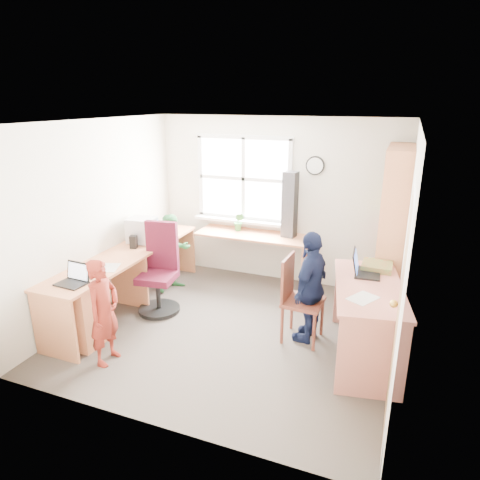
{
  "coord_description": "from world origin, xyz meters",
  "views": [
    {
      "loc": [
        1.72,
        -4.17,
        2.62
      ],
      "look_at": [
        0.0,
        0.25,
        1.05
      ],
      "focal_mm": 32.0,
      "sensor_mm": 36.0,
      "label": 1
    }
  ],
  "objects_px": {
    "laptop_left": "(74,279)",
    "person_green": "(173,252)",
    "person_navy": "(311,287)",
    "wooden_chair": "(297,295)",
    "crt_monitor": "(142,230)",
    "potted_plant": "(239,222)",
    "right_desk": "(367,305)",
    "bookshelf": "(392,237)",
    "cd_tower": "(290,205)",
    "l_desk": "(123,287)",
    "swivel_chair": "(160,274)",
    "laptop_right": "(363,268)",
    "person_red": "(104,312)"
  },
  "relations": [
    {
      "from": "person_navy",
      "to": "wooden_chair",
      "type": "bearing_deg",
      "value": -63.46
    },
    {
      "from": "swivel_chair",
      "to": "laptop_right",
      "type": "xyz_separation_m",
      "value": [
        2.47,
        0.13,
        0.39
      ]
    },
    {
      "from": "person_green",
      "to": "laptop_right",
      "type": "bearing_deg",
      "value": -74.21
    },
    {
      "from": "swivel_chair",
      "to": "cd_tower",
      "type": "height_order",
      "value": "cd_tower"
    },
    {
      "from": "crt_monitor",
      "to": "person_green",
      "type": "distance_m",
      "value": 0.55
    },
    {
      "from": "laptop_left",
      "to": "person_navy",
      "type": "xyz_separation_m",
      "value": [
        2.33,
        1.05,
        -0.16
      ]
    },
    {
      "from": "l_desk",
      "to": "person_navy",
      "type": "distance_m",
      "value": 2.24
    },
    {
      "from": "right_desk",
      "to": "laptop_left",
      "type": "xyz_separation_m",
      "value": [
        -2.95,
        -0.9,
        0.2
      ]
    },
    {
      "from": "laptop_right",
      "to": "potted_plant",
      "type": "relative_size",
      "value": 1.38
    },
    {
      "from": "bookshelf",
      "to": "laptop_left",
      "type": "height_order",
      "value": "bookshelf"
    },
    {
      "from": "right_desk",
      "to": "laptop_left",
      "type": "bearing_deg",
      "value": -173.02
    },
    {
      "from": "right_desk",
      "to": "laptop_right",
      "type": "xyz_separation_m",
      "value": [
        -0.1,
        0.3,
        0.28
      ]
    },
    {
      "from": "laptop_left",
      "to": "bookshelf",
      "type": "bearing_deg",
      "value": 37.92
    },
    {
      "from": "l_desk",
      "to": "right_desk",
      "type": "xyz_separation_m",
      "value": [
        2.81,
        0.28,
        0.14
      ]
    },
    {
      "from": "wooden_chair",
      "to": "laptop_left",
      "type": "bearing_deg",
      "value": -152.83
    },
    {
      "from": "swivel_chair",
      "to": "laptop_left",
      "type": "bearing_deg",
      "value": -117.26
    },
    {
      "from": "laptop_left",
      "to": "cd_tower",
      "type": "relative_size",
      "value": 0.35
    },
    {
      "from": "laptop_left",
      "to": "l_desk",
      "type": "bearing_deg",
      "value": 81.23
    },
    {
      "from": "right_desk",
      "to": "wooden_chair",
      "type": "distance_m",
      "value": 0.77
    },
    {
      "from": "right_desk",
      "to": "laptop_left",
      "type": "relative_size",
      "value": 4.67
    },
    {
      "from": "laptop_left",
      "to": "potted_plant",
      "type": "height_order",
      "value": "potted_plant"
    },
    {
      "from": "swivel_chair",
      "to": "potted_plant",
      "type": "bearing_deg",
      "value": 58.95
    },
    {
      "from": "wooden_chair",
      "to": "laptop_right",
      "type": "height_order",
      "value": "laptop_right"
    },
    {
      "from": "bookshelf",
      "to": "cd_tower",
      "type": "xyz_separation_m",
      "value": [
        -1.39,
        0.32,
        0.21
      ]
    },
    {
      "from": "crt_monitor",
      "to": "potted_plant",
      "type": "relative_size",
      "value": 1.42
    },
    {
      "from": "wooden_chair",
      "to": "laptop_right",
      "type": "xyz_separation_m",
      "value": [
        0.66,
        0.19,
        0.35
      ]
    },
    {
      "from": "wooden_chair",
      "to": "laptop_right",
      "type": "bearing_deg",
      "value": 18.85
    },
    {
      "from": "l_desk",
      "to": "laptop_left",
      "type": "relative_size",
      "value": 9.06
    },
    {
      "from": "right_desk",
      "to": "potted_plant",
      "type": "distance_m",
      "value": 2.52
    },
    {
      "from": "person_red",
      "to": "laptop_right",
      "type": "bearing_deg",
      "value": -61.68
    },
    {
      "from": "swivel_chair",
      "to": "potted_plant",
      "type": "height_order",
      "value": "swivel_chair"
    },
    {
      "from": "swivel_chair",
      "to": "person_green",
      "type": "relative_size",
      "value": 1.04
    },
    {
      "from": "crt_monitor",
      "to": "person_red",
      "type": "xyz_separation_m",
      "value": [
        0.55,
        -1.57,
        -0.36
      ]
    },
    {
      "from": "crt_monitor",
      "to": "l_desk",
      "type": "bearing_deg",
      "value": -81.89
    },
    {
      "from": "laptop_left",
      "to": "person_green",
      "type": "relative_size",
      "value": 0.29
    },
    {
      "from": "potted_plant",
      "to": "person_green",
      "type": "bearing_deg",
      "value": -134.81
    },
    {
      "from": "right_desk",
      "to": "person_navy",
      "type": "height_order",
      "value": "person_navy"
    },
    {
      "from": "laptop_right",
      "to": "laptop_left",
      "type": "bearing_deg",
      "value": 109.14
    },
    {
      "from": "crt_monitor",
      "to": "cd_tower",
      "type": "distance_m",
      "value": 2.06
    },
    {
      "from": "crt_monitor",
      "to": "laptop_left",
      "type": "relative_size",
      "value": 1.2
    },
    {
      "from": "potted_plant",
      "to": "laptop_left",
      "type": "bearing_deg",
      "value": -111.44
    },
    {
      "from": "potted_plant",
      "to": "person_navy",
      "type": "height_order",
      "value": "person_navy"
    },
    {
      "from": "crt_monitor",
      "to": "potted_plant",
      "type": "height_order",
      "value": "crt_monitor"
    },
    {
      "from": "person_red",
      "to": "bookshelf",
      "type": "bearing_deg",
      "value": -50.76
    },
    {
      "from": "swivel_chair",
      "to": "crt_monitor",
      "type": "distance_m",
      "value": 0.72
    },
    {
      "from": "right_desk",
      "to": "crt_monitor",
      "type": "bearing_deg",
      "value": 160.27
    },
    {
      "from": "l_desk",
      "to": "bookshelf",
      "type": "height_order",
      "value": "bookshelf"
    },
    {
      "from": "cd_tower",
      "to": "person_red",
      "type": "bearing_deg",
      "value": -107.2
    },
    {
      "from": "l_desk",
      "to": "laptop_right",
      "type": "distance_m",
      "value": 2.8
    },
    {
      "from": "swivel_chair",
      "to": "l_desk",
      "type": "bearing_deg",
      "value": -125.67
    }
  ]
}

